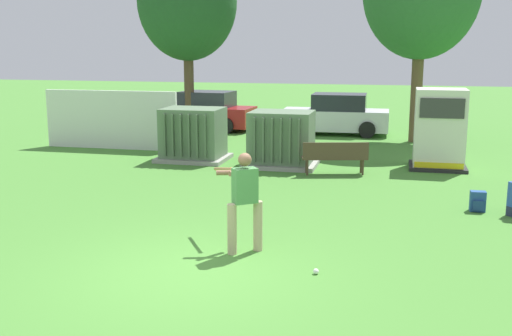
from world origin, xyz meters
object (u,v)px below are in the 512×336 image
at_px(generator_enclosure, 439,130).
at_px(parked_car_left_of_center, 336,115).
at_px(transformer_mid_west, 281,140).
at_px(transformer_west, 193,135).
at_px(park_bench, 335,156).
at_px(batter, 244,197).
at_px(parked_car_leftmost, 205,112).
at_px(backpack, 478,202).
at_px(sports_ball, 316,271).

relative_size(generator_enclosure, parked_car_left_of_center, 0.54).
height_order(transformer_mid_west, generator_enclosure, generator_enclosure).
xyz_separation_m(transformer_west, park_bench, (4.51, -1.18, -0.25)).
xyz_separation_m(transformer_west, batter, (3.66, -7.93, 0.19)).
height_order(generator_enclosure, batter, generator_enclosure).
distance_m(generator_enclosure, parked_car_leftmost, 11.15).
relative_size(batter, backpack, 3.95).
height_order(transformer_west, generator_enclosure, generator_enclosure).
bearing_deg(sports_ball, backpack, 57.11).
bearing_deg(parked_car_left_of_center, transformer_mid_west, -97.11).
distance_m(park_bench, backpack, 4.60).
bearing_deg(transformer_mid_west, batter, -83.86).
xyz_separation_m(transformer_west, parked_car_left_of_center, (3.72, 6.71, -0.04)).
xyz_separation_m(backpack, parked_car_leftmost, (-9.73, 11.03, 0.54)).
distance_m(transformer_mid_west, backpack, 6.46).
relative_size(transformer_mid_west, park_bench, 1.14).
relative_size(transformer_mid_west, generator_enclosure, 0.91).
bearing_deg(batter, generator_enclosure, 66.24).
distance_m(transformer_west, generator_enclosure, 7.34).
xyz_separation_m(transformer_west, sports_ball, (5.02, -8.72, -0.74)).
height_order(park_bench, parked_car_left_of_center, parked_car_left_of_center).
distance_m(generator_enclosure, park_bench, 3.27).
bearing_deg(backpack, park_bench, 137.68).
relative_size(park_bench, sports_ball, 20.48).
xyz_separation_m(park_bench, parked_car_leftmost, (-6.34, 7.94, 0.22)).
bearing_deg(parked_car_left_of_center, parked_car_leftmost, 179.51).
bearing_deg(transformer_west, batter, -65.23).
bearing_deg(sports_ball, batter, 149.82).
bearing_deg(transformer_mid_west, sports_ball, -75.44).
distance_m(batter, sports_ball, 1.83).
xyz_separation_m(transformer_west, parked_car_leftmost, (-1.82, 6.76, -0.04)).
height_order(batter, parked_car_leftmost, batter).
relative_size(transformer_west, parked_car_leftmost, 0.49).
bearing_deg(sports_ball, parked_car_leftmost, 113.86).
distance_m(parked_car_leftmost, parked_car_left_of_center, 5.54).
relative_size(transformer_west, sports_ball, 23.33).
bearing_deg(backpack, parked_car_leftmost, 131.41).
xyz_separation_m(transformer_west, transformer_mid_west, (2.84, -0.31, 0.00)).
relative_size(transformer_mid_west, parked_car_leftmost, 0.49).
bearing_deg(batter, transformer_mid_west, 96.14).
relative_size(sports_ball, parked_car_leftmost, 0.02).
bearing_deg(park_bench, batter, -97.20).
relative_size(park_bench, parked_car_left_of_center, 0.44).
bearing_deg(transformer_west, parked_car_leftmost, 105.10).
xyz_separation_m(generator_enclosure, batter, (-3.66, -8.32, -0.16)).
bearing_deg(generator_enclosure, sports_ball, -104.14).
xyz_separation_m(park_bench, sports_ball, (0.51, -7.54, -0.49)).
xyz_separation_m(transformer_mid_west, sports_ball, (2.19, -8.41, -0.74)).
bearing_deg(transformer_mid_west, backpack, -38.04).
xyz_separation_m(park_bench, parked_car_left_of_center, (-0.80, 7.89, 0.22)).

